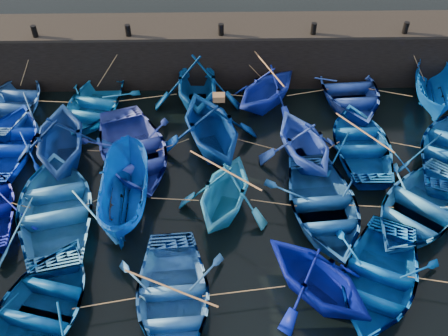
{
  "coord_description": "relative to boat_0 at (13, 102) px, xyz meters",
  "views": [
    {
      "loc": [
        -0.26,
        -10.1,
        13.24
      ],
      "look_at": [
        0.0,
        3.2,
        0.7
      ],
      "focal_mm": 40.0,
      "sensor_mm": 36.0,
      "label": 1
    }
  ],
  "objects": [
    {
      "name": "boat_6",
      "position": [
        0.6,
        -2.7,
        -0.01
      ],
      "size": [
        3.46,
        4.78,
        0.98
      ],
      "primitive_type": "imported",
      "rotation": [
        0.0,
        0.0,
        3.12
      ],
      "color": "#062EC9",
      "rests_on": "ground"
    },
    {
      "name": "quay_wall",
      "position": [
        9.06,
        2.73,
        0.75
      ],
      "size": [
        26.0,
        2.5,
        2.5
      ],
      "primitive_type": "cube",
      "color": "black",
      "rests_on": "ground"
    },
    {
      "name": "boat_7",
      "position": [
        2.91,
        -3.31,
        0.67
      ],
      "size": [
        4.48,
        4.99,
        2.33
      ],
      "primitive_type": "imported",
      "rotation": [
        0.0,
        0.0,
        3.3
      ],
      "color": "navy",
      "rests_on": "ground"
    },
    {
      "name": "boat_18",
      "position": [
        15.73,
        -6.5,
        0.04
      ],
      "size": [
        6.21,
        6.32,
        1.07
      ],
      "primitive_type": "imported",
      "rotation": [
        0.0,
        0.0,
        -0.73
      ],
      "color": "blue",
      "rests_on": "ground"
    },
    {
      "name": "boat_14",
      "position": [
        3.29,
        -6.27,
        0.07
      ],
      "size": [
        5.07,
        6.23,
        1.14
      ],
      "primitive_type": "imported",
      "rotation": [
        0.0,
        0.0,
        3.37
      ],
      "color": "blue",
      "rests_on": "ground"
    },
    {
      "name": "boat_23",
      "position": [
        11.68,
        -9.57,
        0.49
      ],
      "size": [
        4.92,
        4.96,
        1.98
      ],
      "primitive_type": "imported",
      "rotation": [
        0.0,
        0.0,
        0.73
      ],
      "color": "#000C86",
      "rests_on": "ground"
    },
    {
      "name": "boat_21",
      "position": [
        3.71,
        -10.19,
        0.03
      ],
      "size": [
        4.81,
        5.83,
        1.05
      ],
      "primitive_type": "imported",
      "rotation": [
        0.0,
        0.0,
        2.88
      ],
      "color": "navy",
      "rests_on": "ground"
    },
    {
      "name": "boat_22",
      "position": [
        7.43,
        -9.86,
        -0.01
      ],
      "size": [
        3.67,
        4.9,
        0.97
      ],
      "primitive_type": "imported",
      "rotation": [
        0.0,
        0.0,
        0.07
      ],
      "color": "blue",
      "rests_on": "ground"
    },
    {
      "name": "boat_11",
      "position": [
        14.53,
        -3.0,
        -0.0
      ],
      "size": [
        3.45,
        4.8,
        0.99
      ],
      "primitive_type": "imported",
      "rotation": [
        0.0,
        0.0,
        3.13
      ],
      "color": "#064691",
      "rests_on": "ground"
    },
    {
      "name": "boat_17",
      "position": [
        12.44,
        -6.37,
        0.02
      ],
      "size": [
        4.0,
        5.29,
        1.04
      ],
      "primitive_type": "imported",
      "rotation": [
        0.0,
        0.0,
        0.09
      ],
      "color": "#12498B",
      "rests_on": "ground"
    },
    {
      "name": "boat_4",
      "position": [
        14.73,
        0.63,
        0.05
      ],
      "size": [
        4.23,
        5.6,
        1.1
      ],
      "primitive_type": "imported",
      "rotation": [
        0.0,
        0.0,
        0.08
      ],
      "color": "#1E3FA4",
      "rests_on": "ground"
    },
    {
      "name": "mooring_ropes",
      "position": [
        9.44,
        -2.74,
        0.38
      ],
      "size": [
        18.36,
        12.06,
        2.1
      ],
      "color": "tan",
      "rests_on": "ground"
    },
    {
      "name": "wooden_crate",
      "position": [
        8.91,
        -2.71,
        2.03
      ],
      "size": [
        0.45,
        0.35,
        0.24
      ],
      "primitive_type": "cube",
      "color": "brown",
      "rests_on": "boat_9"
    },
    {
      "name": "bollard_2",
      "position": [
        9.06,
        1.83,
        2.37
      ],
      "size": [
        0.24,
        0.24,
        0.5
      ],
      "primitive_type": "cylinder",
      "color": "black",
      "rests_on": "quay_top"
    },
    {
      "name": "boat_2",
      "position": [
        7.98,
        0.38,
        0.66
      ],
      "size": [
        3.94,
        4.53,
        2.31
      ],
      "primitive_type": "imported",
      "rotation": [
        0.0,
        0.0,
        0.04
      ],
      "color": "navy",
      "rests_on": "ground"
    },
    {
      "name": "bollard_0",
      "position": [
        1.06,
        1.83,
        2.37
      ],
      "size": [
        0.24,
        0.24,
        0.5
      ],
      "primitive_type": "cylinder",
      "color": "black",
      "rests_on": "quay_top"
    },
    {
      "name": "ground",
      "position": [
        9.06,
        -7.77,
        -0.5
      ],
      "size": [
        120.0,
        120.0,
        0.0
      ],
      "primitive_type": "plane",
      "color": "black",
      "rests_on": "ground"
    },
    {
      "name": "quay_top",
      "position": [
        9.06,
        2.73,
        2.06
      ],
      "size": [
        26.0,
        2.5,
        0.12
      ],
      "primitive_type": "cube",
      "color": "black",
      "rests_on": "quay_wall"
    },
    {
      "name": "bollard_4",
      "position": [
        17.06,
        1.83,
        2.37
      ],
      "size": [
        0.24,
        0.24,
        0.5
      ],
      "primitive_type": "cylinder",
      "color": "black",
      "rests_on": "quay_top"
    },
    {
      "name": "boat_9",
      "position": [
        8.61,
        -2.71,
        0.71
      ],
      "size": [
        5.17,
        5.58,
        2.41
      ],
      "primitive_type": "imported",
      "rotation": [
        0.0,
        0.0,
        3.45
      ],
      "color": "navy",
      "rests_on": "ground"
    },
    {
      "name": "boat_16",
      "position": [
        9.06,
        -6.04,
        0.49
      ],
      "size": [
        4.21,
        4.55,
        1.97
      ],
      "primitive_type": "imported",
      "rotation": [
        0.0,
        0.0,
        -0.31
      ],
      "color": "#2080D4",
      "rests_on": "ground"
    },
    {
      "name": "boat_8",
      "position": [
        5.57,
        -3.41,
        0.06
      ],
      "size": [
        5.46,
        6.38,
        1.12
      ],
      "primitive_type": "imported",
      "rotation": [
        0.0,
        0.0,
        0.35
      ],
      "color": "#283AA5",
      "rests_on": "ground"
    },
    {
      "name": "bollard_1",
      "position": [
        5.06,
        1.83,
        2.37
      ],
      "size": [
        0.24,
        0.24,
        0.5
      ],
      "primitive_type": "cylinder",
      "color": "black",
      "rests_on": "quay_top"
    },
    {
      "name": "bollard_3",
      "position": [
        13.06,
        1.83,
        2.37
      ],
      "size": [
        0.24,
        0.24,
        0.5
      ],
      "primitive_type": "cylinder",
      "color": "black",
      "rests_on": "quay_top"
    },
    {
      "name": "boat_10",
      "position": [
        12.14,
        -3.47,
        0.53
      ],
      "size": [
        4.32,
        4.69,
        2.05
      ],
      "primitive_type": "imported",
      "rotation": [
        0.0,
        0.0,
        3.43
      ],
      "color": "blue",
      "rests_on": "ground"
    },
    {
      "name": "loose_oars",
      "position": [
        10.51,
        -4.69,
        1.0
      ],
      "size": [
        9.35,
        12.09,
        1.06
      ],
      "color": "#99724C",
      "rests_on": "ground"
    },
    {
      "name": "boat_15",
      "position": [
        5.58,
        -5.89,
        0.34
      ],
      "size": [
        1.69,
        4.37,
        1.68
      ],
      "primitive_type": "imported",
      "rotation": [
        0.0,
        0.0,
        3.15
      ],
      "color": "#023FA3",
      "rests_on": "ground"
    },
    {
      "name": "boat_5",
      "position": [
        18.32,
        -0.0,
        0.34
      ],
      "size": [
        2.52,
        4.56,
        1.67
      ],
      "primitive_type": "imported",
      "rotation": [
        0.0,
        0.0,
        -0.22
      ],
      "color": "#044EBA",
      "rests_on": "ground"
    },
    {
      "name": "boat_1",
      "position": [
        3.48,
        -0.15,
        -0.02
      ],
      "size": [
        4.19,
        5.19,
        0.95
      ],
      "primitive_type": "imported",
      "rotation": [
        0.0,
        0.0,
        -0.21
      ],
      "color": "#1164B7",
      "rests_on": "ground"
    },
    {
      "name": "boat_24",
      "position": [
        13.62,
        -9.3,
        -0.01
      ],
      "size": [
        5.11,
        5.75,
        0.99
      ],
      "primitive_type": "imported",
      "rotation": [
        0.0,
        0.0,
        -0.44
      ],
      "color": "#0249AE",
      "rests_on": "ground"
    },
    {
      "name": "boat_0",
      "position": [
        0.0,
        0.0,
        0.0
      ],
      "size": [
        3.93,
        5.14,
        1.0
      ],
      "primitive_type": "imported",
      "rotation": [
        0.0,
        0.0,
        3.04
      ],
      "color": "#205096",
      "rests_on": "ground"
    },
    {
      "name": "boat_3",
      "position": [
        11.02,
        0.15,
        0.47
      ],
      "size": [
        4.85,
        4.88,
        1.95
      ],
      "primitive_type": "imported",
      "rotation": [
        0.0,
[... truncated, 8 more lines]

